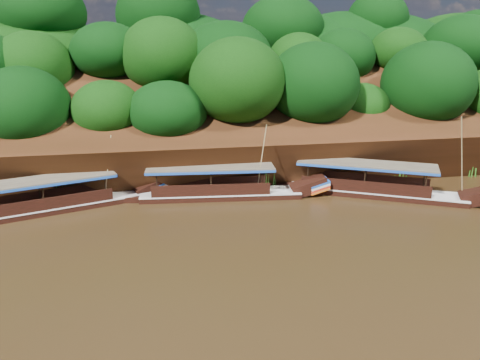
% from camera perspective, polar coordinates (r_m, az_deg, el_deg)
% --- Properties ---
extents(ground, '(160.00, 160.00, 0.00)m').
position_cam_1_polar(ground, '(26.85, 4.19, -7.39)').
color(ground, black).
rests_on(ground, ground).
extents(riverbank, '(120.00, 30.06, 19.40)m').
position_cam_1_polar(riverbank, '(47.71, -2.92, 5.60)').
color(riverbank, black).
rests_on(riverbank, ground).
extents(boat_0, '(13.93, 8.89, 6.74)m').
position_cam_1_polar(boat_0, '(35.68, 17.42, -1.10)').
color(boat_0, black).
rests_on(boat_0, ground).
extents(boat_1, '(13.78, 3.37, 5.89)m').
position_cam_1_polar(boat_1, '(33.94, -1.19, -1.23)').
color(boat_1, black).
rests_on(boat_1, ground).
extents(boat_2, '(14.18, 6.49, 5.09)m').
position_cam_1_polar(boat_2, '(33.76, -20.42, -2.44)').
color(boat_2, black).
rests_on(boat_2, ground).
extents(reeds, '(49.98, 2.59, 2.26)m').
position_cam_1_polar(reeds, '(34.91, -4.63, -0.11)').
color(reeds, '#285715').
rests_on(reeds, ground).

